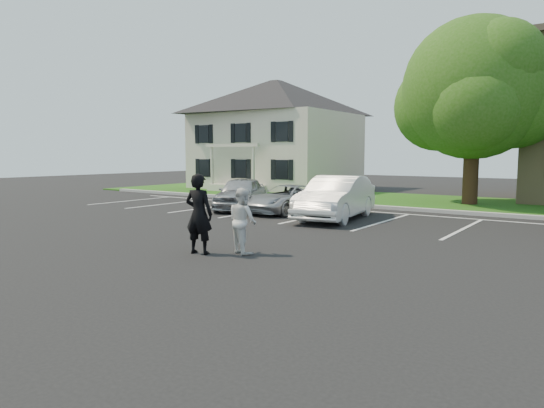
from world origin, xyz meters
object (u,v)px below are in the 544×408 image
(car_silver_west, at_px, (241,193))
(house, at_px, (276,135))
(car_silver_minivan, at_px, (287,199))
(man_white_shirt, at_px, (243,221))
(man_black_suit, at_px, (199,214))
(car_white_sedan, at_px, (336,198))
(tree, at_px, (477,92))

(car_silver_west, bearing_deg, house, 93.65)
(car_silver_west, relative_size, car_silver_minivan, 1.01)
(house, xyz_separation_m, car_silver_west, (6.27, -11.80, -3.11))
(man_white_shirt, bearing_deg, man_black_suit, 61.75)
(car_white_sedan, bearing_deg, car_silver_west, 165.89)
(tree, relative_size, man_black_suit, 4.44)
(house, xyz_separation_m, car_white_sedan, (11.22, -12.26, -3.01))
(man_white_shirt, distance_m, car_white_sedan, 7.03)
(man_black_suit, bearing_deg, car_silver_west, -69.94)
(man_white_shirt, bearing_deg, house, -35.60)
(man_black_suit, height_order, car_silver_west, man_black_suit)
(tree, relative_size, man_white_shirt, 5.40)
(car_silver_west, distance_m, car_white_sedan, 4.98)
(tree, xyz_separation_m, man_black_suit, (-2.81, -15.80, -4.36))
(house, height_order, car_white_sedan, house)
(house, xyz_separation_m, man_black_suit, (11.46, -19.90, -2.84))
(car_silver_minivan, bearing_deg, man_black_suit, -66.29)
(house, relative_size, car_silver_west, 2.44)
(car_silver_minivan, relative_size, car_white_sedan, 0.85)
(man_black_suit, xyz_separation_m, car_silver_west, (-5.19, 8.10, -0.27))
(car_silver_minivan, distance_m, car_white_sedan, 2.71)
(man_black_suit, distance_m, car_silver_minivan, 8.77)
(car_silver_west, bearing_deg, car_silver_minivan, -19.83)
(house, distance_m, car_silver_minivan, 14.81)
(car_silver_west, bearing_deg, tree, 19.58)
(car_silver_west, relative_size, car_white_sedan, 0.85)
(car_silver_minivan, bearing_deg, house, 131.21)
(man_black_suit, relative_size, man_white_shirt, 1.22)
(house, relative_size, car_silver_minivan, 2.46)
(car_white_sedan, bearing_deg, man_white_shirt, -90.15)
(man_white_shirt, xyz_separation_m, car_silver_west, (-6.01, 7.41, -0.09))
(tree, bearing_deg, car_silver_minivan, -127.01)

